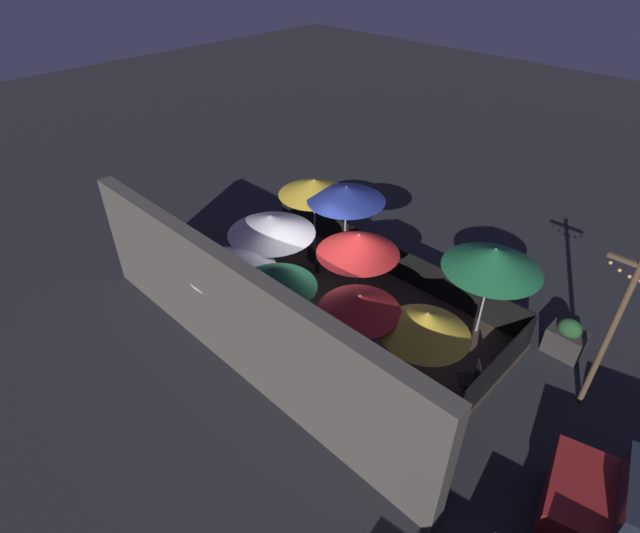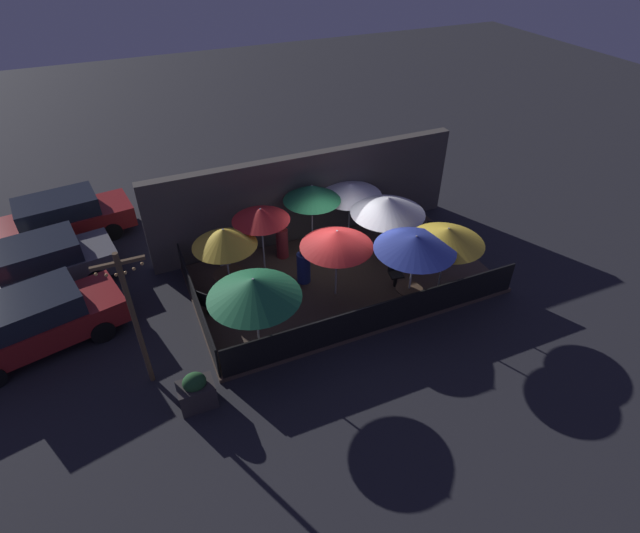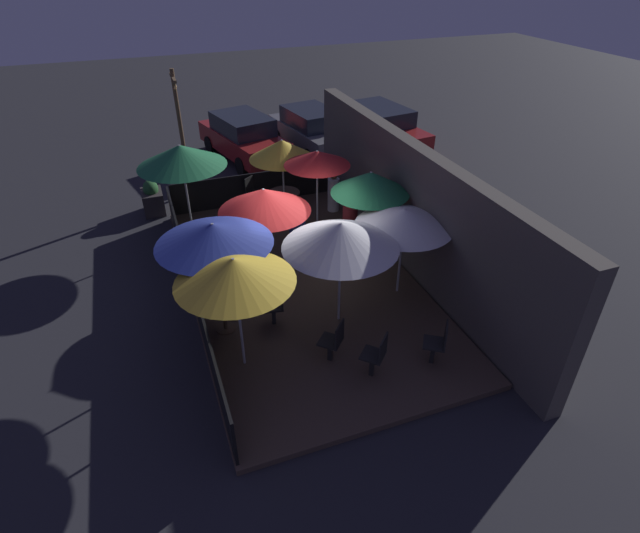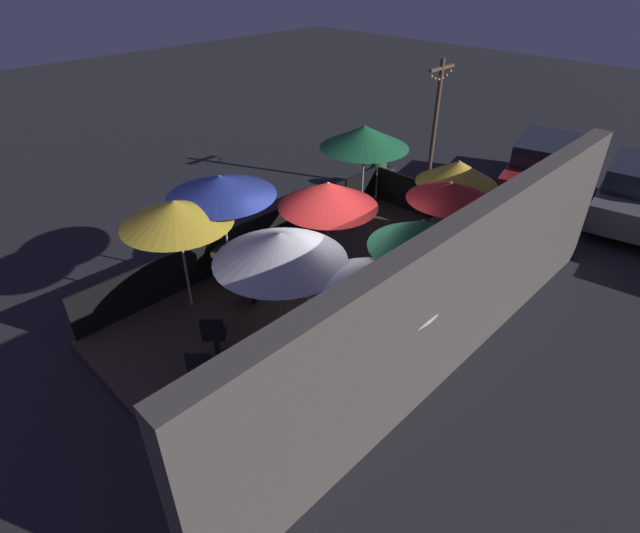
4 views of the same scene
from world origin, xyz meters
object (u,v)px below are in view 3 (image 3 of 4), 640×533
patio_umbrella_7 (404,218)px  parked_car_0 (243,137)px  patio_umbrella_4 (264,200)px  patio_umbrella_6 (341,235)px  dining_table_1 (223,307)px  patio_chair_3 (276,304)px  planter_box (153,198)px  parked_car_2 (380,126)px  dining_table_0 (284,197)px  parked_car_1 (312,130)px  light_post (181,128)px  patio_chair_0 (334,340)px  patio_umbrella_3 (317,158)px  patio_umbrella_2 (234,270)px  patron_1 (350,222)px  patio_umbrella_0 (282,149)px  patio_umbrella_5 (370,183)px  patio_umbrella_8 (181,156)px  patron_0 (333,193)px  patron_2 (298,236)px  patio_chair_2 (438,342)px  patio_chair_1 (376,355)px  patio_chair_4 (253,191)px  patio_umbrella_1 (213,234)px

patio_umbrella_7 → parked_car_0: 9.78m
patio_umbrella_4 → patio_umbrella_6: bearing=23.5°
dining_table_1 → patio_chair_3: size_ratio=0.83×
planter_box → parked_car_2: size_ratio=0.21×
dining_table_0 → parked_car_1: size_ratio=0.21×
parked_car_1 → planter_box: bearing=-71.8°
dining_table_0 → light_post: light_post is taller
patio_chair_0 → parked_car_0: parked_car_0 is taller
patio_umbrella_3 → planter_box: size_ratio=2.27×
planter_box → parked_car_1: size_ratio=0.24×
patio_umbrella_2 → parked_car_1: (-10.58, 5.11, -1.39)m
patio_umbrella_3 → patron_1: size_ratio=1.81×
dining_table_0 → patio_umbrella_0: bearing=0.0°
patio_umbrella_0 → patio_umbrella_5: bearing=20.6°
patio_umbrella_0 → patio_chair_0: 6.34m
patio_umbrella_8 → patio_chair_0: 6.53m
patron_0 → patron_2: 2.67m
patio_umbrella_3 → patio_chair_2: 5.82m
dining_table_0 → light_post: bearing=-138.5°
patron_2 → patio_umbrella_3: bearing=125.6°
patio_chair_1 → patio_chair_4: 7.63m
patio_umbrella_6 → parked_car_1: (-9.98, 2.94, -1.31)m
patio_umbrella_5 → patio_chair_2: bearing=-4.3°
dining_table_0 → patio_chair_2: bearing=7.4°
patio_umbrella_8 → dining_table_0: (-0.05, 2.67, -1.60)m
patio_chair_3 → planter_box: (-6.42, -1.96, -0.16)m
dining_table_0 → planter_box: size_ratio=0.89×
patio_umbrella_5 → parked_car_0: (-8.22, -1.16, -1.39)m
patio_chair_0 → parked_car_2: size_ratio=0.19×
patio_umbrella_3 → patio_umbrella_5: bearing=18.2°
patio_chair_1 → patio_chair_3: bearing=-14.3°
patio_umbrella_0 → dining_table_1: (4.47, -2.64, -1.42)m
patio_umbrella_3 → patron_2: bearing=-42.4°
dining_table_1 → patio_chair_3: patio_chair_3 is taller
patio_umbrella_5 → light_post: bearing=-148.6°
patio_umbrella_6 → light_post: bearing=-165.2°
patio_chair_4 → parked_car_2: bearing=82.0°
patio_chair_1 → parked_car_1: bearing=-59.4°
patio_chair_1 → patio_umbrella_2: bearing=16.5°
patio_umbrella_5 → light_post: 6.76m
patio_umbrella_2 → patio_umbrella_8: bearing=-178.3°
patio_chair_1 → patron_1: size_ratio=0.75×
patio_chair_1 → patio_umbrella_4: bearing=-31.9°
patio_chair_4 → parked_car_0: size_ratio=0.20×
patio_umbrella_1 → patron_0: (-4.27, 4.08, -1.70)m
patio_umbrella_1 → patio_umbrella_7: patio_umbrella_1 is taller
patio_umbrella_7 → parked_car_0: size_ratio=0.46×
patio_umbrella_2 → patio_umbrella_4: patio_umbrella_2 is taller
patron_1 → patio_umbrella_6: bearing=-14.0°
patio_umbrella_7 → light_post: light_post is taller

